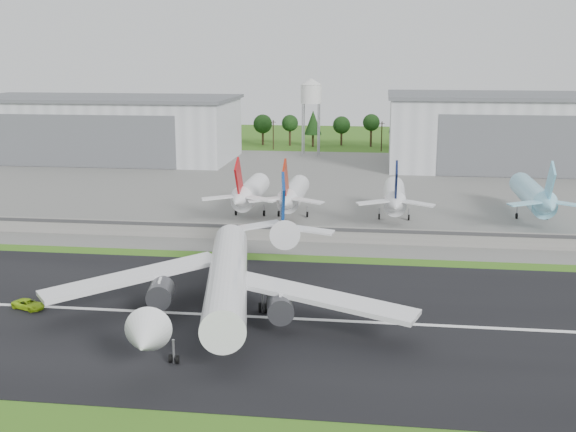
# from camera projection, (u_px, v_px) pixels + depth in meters

# --- Properties ---
(ground) EXTENTS (600.00, 600.00, 0.00)m
(ground) POSITION_uv_depth(u_px,v_px,m) (212.00, 342.00, 99.95)
(ground) COLOR #235915
(ground) RESTS_ON ground
(runway) EXTENTS (320.00, 60.00, 0.10)m
(runway) POSITION_uv_depth(u_px,v_px,m) (227.00, 316.00, 109.61)
(runway) COLOR black
(runway) RESTS_ON ground
(runway_centerline) EXTENTS (220.00, 1.00, 0.02)m
(runway_centerline) POSITION_uv_depth(u_px,v_px,m) (227.00, 315.00, 109.59)
(runway_centerline) COLOR white
(runway_centerline) RESTS_ON runway
(apron) EXTENTS (320.00, 150.00, 0.10)m
(apron) POSITION_uv_depth(u_px,v_px,m) (305.00, 186.00, 215.91)
(apron) COLOR slate
(apron) RESTS_ON ground
(blast_fence) EXTENTS (240.00, 0.61, 3.50)m
(blast_fence) POSITION_uv_depth(u_px,v_px,m) (272.00, 233.00, 152.69)
(blast_fence) COLOR gray
(blast_fence) RESTS_ON ground
(hangar_west) EXTENTS (97.00, 44.00, 23.20)m
(hangar_west) POSITION_uv_depth(u_px,v_px,m) (104.00, 128.00, 267.01)
(hangar_west) COLOR silver
(hangar_west) RESTS_ON ground
(hangar_east) EXTENTS (102.00, 47.00, 25.20)m
(hangar_east) POSITION_uv_depth(u_px,v_px,m) (537.00, 131.00, 246.89)
(hangar_east) COLOR silver
(hangar_east) RESTS_ON ground
(water_tower) EXTENTS (8.40, 8.40, 29.40)m
(water_tower) POSITION_uv_depth(u_px,v_px,m) (311.00, 91.00, 273.91)
(water_tower) COLOR #99999E
(water_tower) RESTS_ON ground
(utility_poles) EXTENTS (230.00, 3.00, 12.00)m
(utility_poles) POSITION_uv_depth(u_px,v_px,m) (327.00, 150.00, 293.23)
(utility_poles) COLOR black
(utility_poles) RESTS_ON ground
(treeline) EXTENTS (320.00, 16.00, 22.00)m
(treeline) POSITION_uv_depth(u_px,v_px,m) (330.00, 146.00, 307.73)
(treeline) COLOR black
(treeline) RESTS_ON ground
(main_airliner) EXTENTS (56.30, 59.03, 18.17)m
(main_airliner) POSITION_uv_depth(u_px,v_px,m) (227.00, 286.00, 108.10)
(main_airliner) COLOR white
(main_airliner) RESTS_ON runway
(ground_vehicle) EXTENTS (5.97, 4.17, 1.51)m
(ground_vehicle) POSITION_uv_depth(u_px,v_px,m) (28.00, 304.00, 112.22)
(ground_vehicle) COLOR #A3D318
(ground_vehicle) RESTS_ON runway
(parked_jet_red_a) EXTENTS (7.36, 31.29, 16.48)m
(parked_jet_red_a) POSITION_uv_depth(u_px,v_px,m) (249.00, 193.00, 173.75)
(parked_jet_red_a) COLOR white
(parked_jet_red_a) RESTS_ON ground
(parked_jet_red_b) EXTENTS (7.36, 31.29, 16.34)m
(parked_jet_red_b) POSITION_uv_depth(u_px,v_px,m) (292.00, 195.00, 172.39)
(parked_jet_red_b) COLOR white
(parked_jet_red_b) RESTS_ON ground
(parked_jet_navy) EXTENTS (7.36, 31.29, 16.40)m
(parked_jet_navy) POSITION_uv_depth(u_px,v_px,m) (395.00, 197.00, 169.27)
(parked_jet_navy) COLOR white
(parked_jet_navy) RESTS_ON ground
(parked_jet_skyblue) EXTENTS (7.36, 37.29, 16.63)m
(parked_jet_skyblue) POSITION_uv_depth(u_px,v_px,m) (535.00, 196.00, 169.91)
(parked_jet_skyblue) COLOR #8DD7F3
(parked_jet_skyblue) RESTS_ON ground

